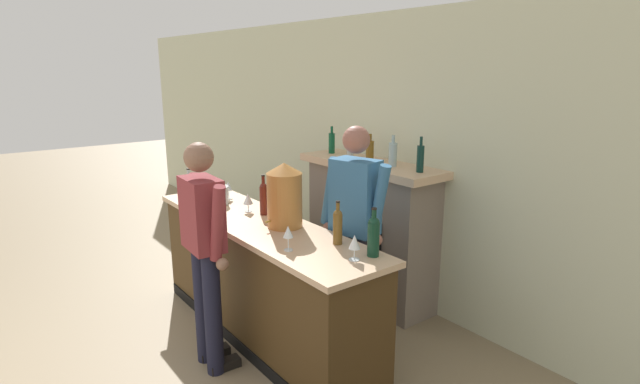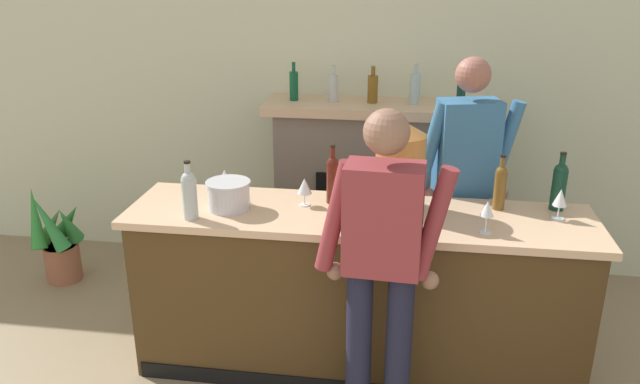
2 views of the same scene
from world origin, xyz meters
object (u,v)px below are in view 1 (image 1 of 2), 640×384
wine_bottle_burgundy_dark (373,235)px  ice_bucket_steel (215,195)px  wine_bottle_rose_blush (264,197)px  wine_glass_mid_counter (228,187)px  wine_glass_front_left (288,233)px  wine_glass_back_row (248,199)px  person_customer (205,248)px  person_bartender (354,229)px  copper_dispenser (285,195)px  fireplace_stone (370,229)px  wine_bottle_cabernet_heavy (338,225)px  potted_plant_corner (219,217)px  wine_glass_near_bucket (354,243)px  wine_bottle_chardonnay_pale (189,187)px

wine_bottle_burgundy_dark → ice_bucket_steel: bearing=-172.0°
wine_bottle_rose_blush → wine_glass_mid_counter: bearing=-179.7°
wine_glass_front_left → wine_glass_back_row: bearing=166.1°
person_customer → wine_bottle_burgundy_dark: (0.95, 0.78, 0.20)m
person_customer → person_bartender: (0.45, 1.05, 0.05)m
wine_bottle_burgundy_dark → wine_glass_mid_counter: size_ratio=1.95×
person_bartender → copper_dispenser: (-0.39, -0.39, 0.26)m
fireplace_stone → wine_bottle_cabernet_heavy: (0.79, -1.06, 0.46)m
potted_plant_corner → copper_dispenser: 2.82m
wine_bottle_cabernet_heavy → wine_bottle_rose_blush: (-0.95, -0.04, 0.01)m
person_customer → wine_glass_mid_counter: 1.21m
wine_bottle_cabernet_heavy → wine_glass_near_bucket: wine_bottle_cabernet_heavy is taller
wine_glass_mid_counter → wine_glass_back_row: (0.49, -0.06, -0.01)m
ice_bucket_steel → wine_bottle_rose_blush: (0.57, 0.18, 0.07)m
potted_plant_corner → wine_bottle_cabernet_heavy: 3.30m
person_bartender → fireplace_stone: bearing=129.6°
wine_bottle_burgundy_dark → wine_bottle_cabernet_heavy: size_ratio=1.06×
person_bartender → wine_bottle_cabernet_heavy: bearing=-61.2°
person_bartender → ice_bucket_steel: size_ratio=7.19×
person_bartender → potted_plant_corner: bearing=174.8°
wine_glass_near_bucket → potted_plant_corner: bearing=168.7°
person_customer → ice_bucket_steel: size_ratio=6.87×
person_bartender → copper_dispenser: person_bartender is taller
copper_dispenser → wine_bottle_burgundy_dark: (0.89, 0.12, -0.11)m
wine_bottle_rose_blush → person_customer: bearing=-65.0°
person_customer → person_bartender: person_bartender is taller
wine_glass_front_left → copper_dispenser: bearing=149.0°
wine_bottle_cabernet_heavy → ice_bucket_steel: bearing=-171.8°
fireplace_stone → copper_dispenser: bearing=-78.7°
wine_bottle_rose_blush → wine_glass_back_row: (-0.15, -0.07, -0.04)m
copper_dispenser → person_bartender: bearing=44.6°
copper_dispenser → wine_glass_front_left: bearing=-31.0°
wine_glass_mid_counter → fireplace_stone: bearing=53.9°
potted_plant_corner → wine_bottle_rose_blush: size_ratio=2.21×
wine_bottle_cabernet_heavy → wine_glass_front_left: 0.37m
fireplace_stone → wine_bottle_burgundy_dark: fireplace_stone is taller
copper_dispenser → wine_bottle_cabernet_heavy: bearing=7.9°
person_bartender → wine_glass_front_left: person_bartender is taller
wine_glass_mid_counter → wine_glass_front_left: size_ratio=0.97×
person_customer → wine_bottle_chardonnay_pale: size_ratio=5.27×
wine_bottle_burgundy_dark → wine_glass_front_left: wine_bottle_burgundy_dark is taller
person_bartender → wine_glass_near_bucket: bearing=-41.3°
wine_glass_mid_counter → wine_bottle_chardonnay_pale: bearing=-104.9°
person_customer → wine_glass_back_row: size_ratio=10.60×
person_customer → wine_bottle_burgundy_dark: size_ratio=5.17×
wine_glass_near_bucket → wine_glass_back_row: 1.41m
potted_plant_corner → wine_glass_near_bucket: size_ratio=4.44×
wine_glass_mid_counter → wine_glass_front_left: 1.52m
potted_plant_corner → wine_glass_near_bucket: (3.45, -0.69, 0.79)m
wine_glass_front_left → wine_bottle_chardonnay_pale: bearing=-178.6°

